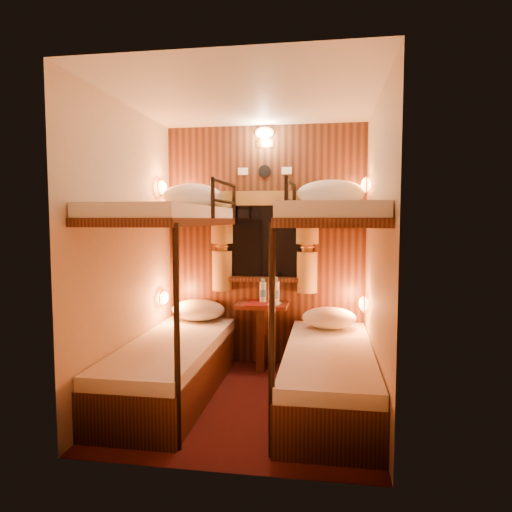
% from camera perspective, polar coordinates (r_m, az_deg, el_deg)
% --- Properties ---
extents(floor, '(2.10, 2.10, 0.00)m').
position_cam_1_polar(floor, '(3.87, -1.11, -17.70)').
color(floor, '#340E0F').
rests_on(floor, ground).
extents(ceiling, '(2.10, 2.10, 0.00)m').
position_cam_1_polar(ceiling, '(3.70, -1.17, 19.15)').
color(ceiling, silver).
rests_on(ceiling, wall_back).
extents(wall_back, '(2.40, 0.00, 2.40)m').
position_cam_1_polar(wall_back, '(4.63, 1.14, 1.26)').
color(wall_back, '#C6B293').
rests_on(wall_back, floor).
extents(wall_front, '(2.40, 0.00, 2.40)m').
position_cam_1_polar(wall_front, '(2.57, -5.24, -1.45)').
color(wall_front, '#C6B293').
rests_on(wall_front, floor).
extents(wall_left, '(0.00, 2.40, 2.40)m').
position_cam_1_polar(wall_left, '(3.89, -15.78, 0.45)').
color(wall_left, '#C6B293').
rests_on(wall_left, floor).
extents(wall_right, '(0.00, 2.40, 2.40)m').
position_cam_1_polar(wall_right, '(3.56, 14.93, 0.09)').
color(wall_right, '#C6B293').
rests_on(wall_right, floor).
extents(back_panel, '(2.00, 0.03, 2.40)m').
position_cam_1_polar(back_panel, '(4.61, 1.11, 1.24)').
color(back_panel, black).
rests_on(back_panel, floor).
extents(bunk_left, '(0.72, 1.90, 1.82)m').
position_cam_1_polar(bunk_left, '(3.92, -10.41, -8.91)').
color(bunk_left, black).
rests_on(bunk_left, floor).
extents(bunk_right, '(0.72, 1.90, 1.82)m').
position_cam_1_polar(bunk_right, '(3.71, 9.11, -9.68)').
color(bunk_right, black).
rests_on(bunk_right, floor).
extents(window, '(1.00, 0.12, 0.79)m').
position_cam_1_polar(window, '(4.59, 1.06, 0.98)').
color(window, black).
rests_on(window, back_panel).
extents(curtains, '(1.10, 0.22, 1.00)m').
position_cam_1_polar(curtains, '(4.55, 1.00, 2.00)').
color(curtains, olive).
rests_on(curtains, back_panel).
extents(back_fixtures, '(0.54, 0.09, 0.48)m').
position_cam_1_polar(back_fixtures, '(4.64, 1.07, 14.23)').
color(back_fixtures, black).
rests_on(back_fixtures, back_panel).
extents(reading_lamps, '(2.00, 0.20, 1.25)m').
position_cam_1_polar(reading_lamps, '(4.28, 0.50, 1.52)').
color(reading_lamps, orange).
rests_on(reading_lamps, wall_left).
extents(table, '(0.50, 0.34, 0.66)m').
position_cam_1_polar(table, '(4.55, 0.77, -8.82)').
color(table, '#5F2A15').
rests_on(table, floor).
extents(bottle_left, '(0.07, 0.07, 0.24)m').
position_cam_1_polar(bottle_left, '(4.53, 0.87, -4.51)').
color(bottle_left, '#99BFE5').
rests_on(bottle_left, table).
extents(bottle_right, '(0.08, 0.08, 0.27)m').
position_cam_1_polar(bottle_right, '(4.41, 2.47, -4.60)').
color(bottle_right, '#99BFE5').
rests_on(bottle_right, table).
extents(sachet_a, '(0.09, 0.07, 0.01)m').
position_cam_1_polar(sachet_a, '(4.41, 2.06, -6.09)').
color(sachet_a, silver).
rests_on(sachet_a, table).
extents(sachet_b, '(0.09, 0.07, 0.01)m').
position_cam_1_polar(sachet_b, '(4.50, 2.67, -5.86)').
color(sachet_b, silver).
rests_on(sachet_b, table).
extents(pillow_lower_left, '(0.54, 0.38, 0.21)m').
position_cam_1_polar(pillow_lower_left, '(4.65, -7.23, -6.69)').
color(pillow_lower_left, silver).
rests_on(pillow_lower_left, bunk_left).
extents(pillow_lower_right, '(0.50, 0.36, 0.20)m').
position_cam_1_polar(pillow_lower_right, '(4.33, 9.12, -7.65)').
color(pillow_lower_right, silver).
rests_on(pillow_lower_right, bunk_right).
extents(pillow_upper_left, '(0.56, 0.40, 0.22)m').
position_cam_1_polar(pillow_upper_left, '(4.41, -7.98, 7.52)').
color(pillow_upper_left, silver).
rests_on(pillow_upper_left, bunk_left).
extents(pillow_upper_right, '(0.61, 0.44, 0.24)m').
position_cam_1_polar(pillow_upper_right, '(4.23, 9.32, 7.77)').
color(pillow_upper_right, silver).
rests_on(pillow_upper_right, bunk_right).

